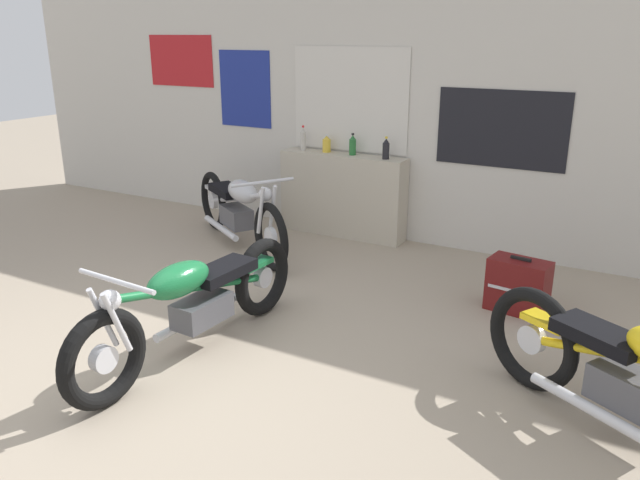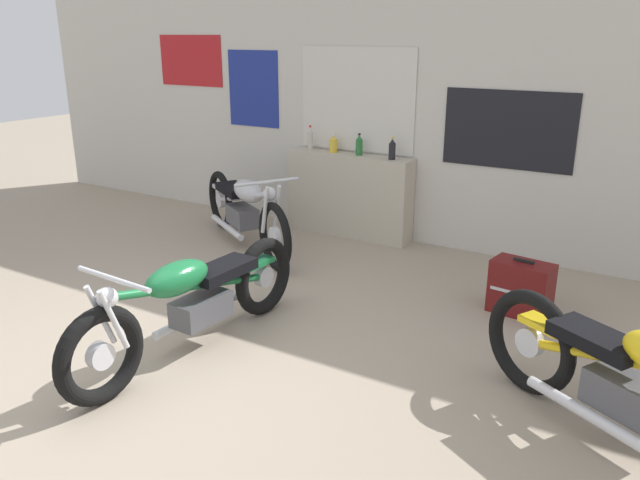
# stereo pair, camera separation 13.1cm
# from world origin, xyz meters

# --- Properties ---
(ground_plane) EXTENTS (24.00, 24.00, 0.00)m
(ground_plane) POSITION_xyz_m (0.00, 0.00, 0.00)
(ground_plane) COLOR gray
(wall_back) EXTENTS (10.00, 0.07, 2.80)m
(wall_back) POSITION_xyz_m (-0.01, 3.70, 1.40)
(wall_back) COLOR beige
(wall_back) RESTS_ON ground_plane
(sill_counter) EXTENTS (1.42, 0.28, 0.90)m
(sill_counter) POSITION_xyz_m (-0.30, 3.52, 0.45)
(sill_counter) COLOR #B7AD99
(sill_counter) RESTS_ON ground_plane
(bottle_leftmost) EXTENTS (0.06, 0.06, 0.27)m
(bottle_leftmost) POSITION_xyz_m (-0.81, 3.54, 1.02)
(bottle_leftmost) COLOR #B7B2A8
(bottle_leftmost) RESTS_ON sill_counter
(bottle_left_center) EXTENTS (0.09, 0.09, 0.19)m
(bottle_left_center) POSITION_xyz_m (-0.52, 3.55, 0.99)
(bottle_left_center) COLOR gold
(bottle_left_center) RESTS_ON sill_counter
(bottle_center) EXTENTS (0.07, 0.07, 0.23)m
(bottle_center) POSITION_xyz_m (-0.20, 3.54, 1.00)
(bottle_center) COLOR #23662D
(bottle_center) RESTS_ON sill_counter
(bottle_right_center) EXTENTS (0.07, 0.07, 0.23)m
(bottle_right_center) POSITION_xyz_m (0.20, 3.50, 1.00)
(bottle_right_center) COLOR black
(bottle_right_center) RESTS_ON sill_counter
(motorcycle_silver) EXTENTS (1.90, 1.20, 0.83)m
(motorcycle_silver) POSITION_xyz_m (-1.05, 2.62, 0.41)
(motorcycle_silver) COLOR black
(motorcycle_silver) RESTS_ON ground_plane
(motorcycle_yellow) EXTENTS (1.90, 1.13, 0.84)m
(motorcycle_yellow) POSITION_xyz_m (2.80, 0.95, 0.41)
(motorcycle_yellow) COLOR black
(motorcycle_yellow) RESTS_ON ground_plane
(motorcycle_green) EXTENTS (0.64, 2.16, 0.77)m
(motorcycle_green) POSITION_xyz_m (0.04, 0.62, 0.39)
(motorcycle_green) COLOR black
(motorcycle_green) RESTS_ON ground_plane
(hard_case_darkred) EXTENTS (0.50, 0.32, 0.46)m
(hard_case_darkred) POSITION_xyz_m (1.85, 2.42, 0.22)
(hard_case_darkred) COLOR maroon
(hard_case_darkred) RESTS_ON ground_plane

